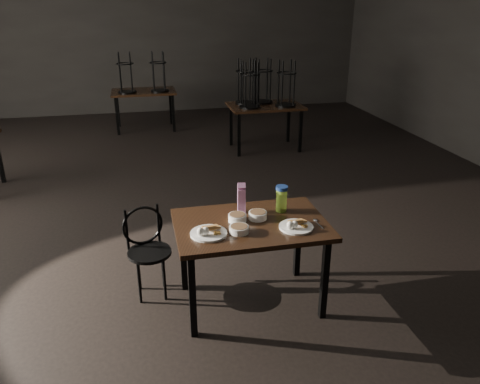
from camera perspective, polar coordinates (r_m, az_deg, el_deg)
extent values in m
plane|color=black|center=(5.29, -10.37, -4.69)|extent=(12.00, 12.00, 0.00)
cube|color=black|center=(10.75, -12.71, 17.87)|extent=(10.00, 0.04, 3.20)
cube|color=black|center=(3.71, 1.34, -4.03)|extent=(1.20, 0.80, 0.04)
cube|color=black|center=(3.55, -5.81, -12.52)|extent=(0.05, 0.05, 0.71)
cube|color=black|center=(3.78, 10.28, -10.42)|extent=(0.05, 0.05, 0.71)
cube|color=black|center=(4.09, -6.94, -7.45)|extent=(0.05, 0.05, 0.71)
cube|color=black|center=(4.29, 7.06, -5.93)|extent=(0.05, 0.05, 0.71)
cylinder|color=white|center=(3.53, -3.84, -5.05)|extent=(0.28, 0.28, 0.02)
cube|color=#A26B39|center=(3.54, -3.90, -3.88)|extent=(0.10, 0.10, 0.05)
cube|color=#A26B39|center=(3.55, -3.36, -3.83)|extent=(0.12, 0.12, 0.03)
ellipsoid|color=white|center=(3.47, -4.86, -4.84)|extent=(0.05, 0.05, 0.07)
ellipsoid|color=white|center=(3.47, -4.22, -4.78)|extent=(0.05, 0.05, 0.07)
cylinder|color=white|center=(3.64, 6.86, -4.24)|extent=(0.27, 0.27, 0.02)
cube|color=#A26B39|center=(3.66, 6.76, -3.16)|extent=(0.10, 0.09, 0.04)
cube|color=#A26B39|center=(3.67, 7.23, -3.11)|extent=(0.11, 0.11, 0.03)
ellipsoid|color=white|center=(3.57, 6.11, -4.04)|extent=(0.05, 0.05, 0.06)
ellipsoid|color=white|center=(3.59, 6.68, -3.98)|extent=(0.05, 0.05, 0.06)
cylinder|color=white|center=(3.71, -0.33, -3.16)|extent=(0.15, 0.15, 0.06)
cylinder|color=brown|center=(3.71, -0.33, -2.88)|extent=(0.12, 0.12, 0.01)
cylinder|color=white|center=(3.76, 2.18, -2.86)|extent=(0.15, 0.15, 0.06)
cylinder|color=brown|center=(3.75, 2.18, -2.57)|extent=(0.13, 0.13, 0.01)
cylinder|color=white|center=(3.54, -0.12, -4.58)|extent=(0.15, 0.15, 0.05)
cylinder|color=brown|center=(3.53, -0.12, -4.32)|extent=(0.13, 0.13, 0.01)
cube|color=#951B70|center=(3.84, 0.19, -1.04)|extent=(0.07, 0.07, 0.21)
cube|color=#951B70|center=(3.79, 0.19, 0.67)|extent=(0.07, 0.07, 0.06)
cylinder|color=#9CD23D|center=(3.88, 5.07, -1.02)|extent=(0.11, 0.11, 0.19)
cylinder|color=navy|center=(3.83, 5.13, 0.49)|extent=(0.12, 0.12, 0.03)
ellipsoid|color=silver|center=(3.78, 9.17, -3.41)|extent=(0.04, 0.05, 0.01)
cube|color=silver|center=(3.70, 9.69, -4.06)|extent=(0.02, 0.12, 0.00)
cylinder|color=black|center=(4.03, -10.97, -7.25)|extent=(0.37, 0.37, 0.03)
torus|color=black|center=(4.08, -11.79, -4.01)|extent=(0.35, 0.11, 0.35)
cylinder|color=black|center=(4.23, -9.40, -8.88)|extent=(0.02, 0.02, 0.41)
cylinder|color=black|center=(4.23, -12.25, -9.12)|extent=(0.02, 0.02, 0.41)
cylinder|color=black|center=(4.05, -12.18, -10.64)|extent=(0.02, 0.02, 0.41)
cylinder|color=black|center=(4.05, -9.20, -10.39)|extent=(0.02, 0.02, 0.41)
cube|color=black|center=(7.89, 3.10, 10.41)|extent=(1.20, 0.80, 0.04)
cube|color=black|center=(7.55, -0.14, 6.96)|extent=(0.05, 0.05, 0.71)
cube|color=black|center=(7.83, 7.37, 7.35)|extent=(0.05, 0.05, 0.71)
cube|color=black|center=(8.16, -1.11, 8.14)|extent=(0.05, 0.05, 0.71)
cube|color=black|center=(8.42, 5.91, 8.49)|extent=(0.05, 0.05, 0.71)
cylinder|color=black|center=(7.66, 1.21, 10.34)|extent=(0.34, 0.34, 0.03)
torus|color=black|center=(7.57, 1.24, 14.04)|extent=(0.32, 0.32, 0.02)
cylinder|color=black|center=(7.71, 1.79, 13.18)|extent=(0.03, 0.03, 0.70)
cylinder|color=black|center=(7.67, 0.32, 13.13)|extent=(0.03, 0.03, 0.70)
cylinder|color=black|center=(7.48, 0.66, 12.89)|extent=(0.03, 0.03, 0.70)
cylinder|color=black|center=(7.52, 2.17, 12.93)|extent=(0.03, 0.03, 0.70)
cylinder|color=black|center=(7.82, 5.56, 10.50)|extent=(0.34, 0.34, 0.03)
torus|color=black|center=(7.74, 5.70, 14.12)|extent=(0.32, 0.32, 0.02)
cylinder|color=black|center=(7.88, 6.14, 13.27)|extent=(0.03, 0.03, 0.70)
cylinder|color=black|center=(7.82, 4.73, 13.25)|extent=(0.03, 0.03, 0.70)
cylinder|color=black|center=(7.63, 5.17, 13.00)|extent=(0.03, 0.03, 0.70)
cylinder|color=black|center=(7.70, 6.61, 13.02)|extent=(0.03, 0.03, 0.70)
cylinder|color=black|center=(8.05, 2.76, 10.92)|extent=(0.34, 0.34, 0.03)
torus|color=black|center=(7.96, 2.83, 14.44)|extent=(0.32, 0.32, 0.02)
cylinder|color=black|center=(8.10, 3.32, 13.61)|extent=(0.03, 0.03, 0.70)
cylinder|color=black|center=(8.05, 1.92, 13.58)|extent=(0.03, 0.03, 0.70)
cylinder|color=black|center=(7.86, 2.29, 13.35)|extent=(0.03, 0.03, 0.70)
cylinder|color=black|center=(7.92, 3.71, 13.39)|extent=(0.03, 0.03, 0.70)
cylinder|color=black|center=(7.98, 0.64, 10.84)|extent=(0.34, 0.34, 0.03)
torus|color=black|center=(7.89, 0.66, 14.39)|extent=(0.32, 0.32, 0.02)
cylinder|color=black|center=(8.03, 1.20, 13.56)|extent=(0.03, 0.03, 0.70)
cylinder|color=black|center=(7.98, -0.22, 13.51)|extent=(0.03, 0.03, 0.70)
cylinder|color=black|center=(7.79, 0.10, 13.29)|extent=(0.03, 0.03, 0.70)
cylinder|color=black|center=(7.84, 1.55, 13.33)|extent=(0.03, 0.03, 0.70)
cube|color=black|center=(9.32, -11.68, 11.88)|extent=(1.20, 0.80, 0.04)
cube|color=black|center=(9.09, -14.74, 8.92)|extent=(0.05, 0.05, 0.71)
cube|color=black|center=(9.11, -8.13, 9.46)|extent=(0.05, 0.05, 0.71)
cube|color=black|center=(9.71, -14.67, 9.78)|extent=(0.05, 0.05, 0.71)
cube|color=black|center=(9.73, -8.46, 10.28)|extent=(0.05, 0.05, 0.71)
cylinder|color=black|center=(9.17, -13.58, 11.77)|extent=(0.34, 0.34, 0.03)
torus|color=black|center=(9.09, -13.87, 14.86)|extent=(0.32, 0.32, 0.02)
cylinder|color=black|center=(9.21, -13.16, 14.16)|extent=(0.03, 0.03, 0.70)
cylinder|color=black|center=(9.21, -14.42, 14.05)|extent=(0.03, 0.03, 0.70)
cylinder|color=black|center=(9.01, -14.44, 13.88)|extent=(0.03, 0.03, 0.70)
cylinder|color=black|center=(9.01, -13.15, 13.99)|extent=(0.03, 0.03, 0.70)
cylinder|color=black|center=(9.18, -9.76, 12.08)|extent=(0.34, 0.34, 0.03)
torus|color=black|center=(9.10, -9.97, 15.17)|extent=(0.32, 0.32, 0.02)
cylinder|color=black|center=(9.22, -9.32, 14.46)|extent=(0.03, 0.03, 0.70)
cylinder|color=black|center=(9.21, -10.59, 14.37)|extent=(0.03, 0.03, 0.70)
cylinder|color=black|center=(9.02, -10.52, 14.20)|extent=(0.03, 0.03, 0.70)
cylinder|color=black|center=(9.03, -9.23, 14.29)|extent=(0.03, 0.03, 0.70)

